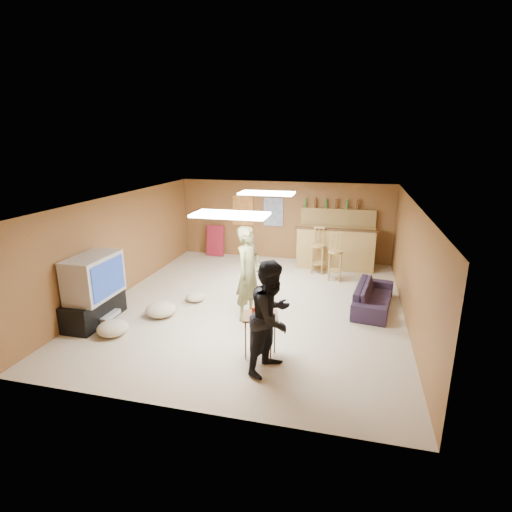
% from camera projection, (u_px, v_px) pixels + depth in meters
% --- Properties ---
extents(ground, '(7.00, 7.00, 0.00)m').
position_uv_depth(ground, '(254.00, 304.00, 8.35)').
color(ground, '#BBAB8F').
rests_on(ground, ground).
extents(ceiling, '(6.00, 7.00, 0.02)m').
position_uv_depth(ceiling, '(254.00, 200.00, 7.73)').
color(ceiling, silver).
rests_on(ceiling, ground).
extents(wall_back, '(6.00, 0.02, 2.20)m').
position_uv_depth(wall_back, '(284.00, 221.00, 11.30)').
color(wall_back, brown).
rests_on(wall_back, ground).
extents(wall_front, '(6.00, 0.02, 2.20)m').
position_uv_depth(wall_front, '(182.00, 332.00, 4.78)').
color(wall_front, brown).
rests_on(wall_front, ground).
extents(wall_left, '(0.02, 7.00, 2.20)m').
position_uv_depth(wall_left, '(121.00, 245.00, 8.73)').
color(wall_left, brown).
rests_on(wall_left, ground).
extents(wall_right, '(0.02, 7.00, 2.20)m').
position_uv_depth(wall_right, '(411.00, 265.00, 7.35)').
color(wall_right, brown).
rests_on(wall_right, ground).
extents(tv_stand, '(0.55, 1.30, 0.50)m').
position_uv_depth(tv_stand, '(94.00, 309.00, 7.51)').
color(tv_stand, black).
rests_on(tv_stand, ground).
extents(dvd_box, '(0.35, 0.50, 0.08)m').
position_uv_depth(dvd_box, '(105.00, 315.00, 7.49)').
color(dvd_box, '#B2B2B7').
rests_on(dvd_box, tv_stand).
extents(tv_body, '(0.60, 1.10, 0.80)m').
position_uv_depth(tv_body, '(94.00, 277.00, 7.31)').
color(tv_body, '#B2B2B7').
rests_on(tv_body, tv_stand).
extents(tv_screen, '(0.02, 0.95, 0.65)m').
position_uv_depth(tv_screen, '(109.00, 278.00, 7.24)').
color(tv_screen, navy).
rests_on(tv_screen, tv_body).
extents(bar_counter, '(2.00, 0.60, 1.10)m').
position_uv_depth(bar_counter, '(335.00, 248.00, 10.60)').
color(bar_counter, olive).
rests_on(bar_counter, ground).
extents(bar_lip, '(2.10, 0.12, 0.05)m').
position_uv_depth(bar_lip, '(336.00, 230.00, 10.21)').
color(bar_lip, '#412814').
rests_on(bar_lip, bar_counter).
extents(bar_shelf, '(2.00, 0.18, 0.05)m').
position_uv_depth(bar_shelf, '(338.00, 210.00, 10.75)').
color(bar_shelf, olive).
rests_on(bar_shelf, bar_backing).
extents(bar_backing, '(2.00, 0.14, 0.60)m').
position_uv_depth(bar_backing, '(338.00, 220.00, 10.85)').
color(bar_backing, olive).
rests_on(bar_backing, bar_counter).
extents(poster_left, '(0.60, 0.03, 0.85)m').
position_uv_depth(poster_left, '(243.00, 211.00, 11.47)').
color(poster_left, '#BF3F26').
rests_on(poster_left, wall_back).
extents(poster_right, '(0.55, 0.03, 0.80)m').
position_uv_depth(poster_right, '(273.00, 212.00, 11.26)').
color(poster_right, '#334C99').
rests_on(poster_right, wall_back).
extents(folding_chair_stack, '(0.50, 0.26, 0.91)m').
position_uv_depth(folding_chair_stack, '(215.00, 241.00, 11.76)').
color(folding_chair_stack, maroon).
rests_on(folding_chair_stack, ground).
extents(ceiling_panel_front, '(1.20, 0.60, 0.04)m').
position_uv_depth(ceiling_panel_front, '(230.00, 215.00, 6.34)').
color(ceiling_panel_front, white).
rests_on(ceiling_panel_front, ceiling).
extents(ceiling_panel_back, '(1.20, 0.60, 0.04)m').
position_uv_depth(ceiling_panel_back, '(267.00, 193.00, 8.86)').
color(ceiling_panel_back, white).
rests_on(ceiling_panel_back, ceiling).
extents(person_olive, '(0.60, 0.75, 1.81)m').
position_uv_depth(person_olive, '(248.00, 274.00, 7.47)').
color(person_olive, olive).
rests_on(person_olive, ground).
extents(person_black, '(0.91, 1.01, 1.70)m').
position_uv_depth(person_black, '(272.00, 317.00, 5.77)').
color(person_black, black).
rests_on(person_black, ground).
extents(sofa, '(0.90, 1.79, 0.50)m').
position_uv_depth(sofa, '(373.00, 297.00, 8.10)').
color(sofa, black).
rests_on(sofa, ground).
extents(tray_table, '(0.64, 0.56, 0.71)m').
position_uv_depth(tray_table, '(260.00, 336.00, 6.27)').
color(tray_table, '#412814').
rests_on(tray_table, ground).
extents(cup_red_near, '(0.08, 0.08, 0.10)m').
position_uv_depth(cup_red_near, '(254.00, 310.00, 6.22)').
color(cup_red_near, red).
rests_on(cup_red_near, tray_table).
extents(cup_red_far, '(0.10, 0.10, 0.11)m').
position_uv_depth(cup_red_far, '(265.00, 315.00, 6.04)').
color(cup_red_far, red).
rests_on(cup_red_far, tray_table).
extents(cup_blue, '(0.08, 0.08, 0.11)m').
position_uv_depth(cup_blue, '(269.00, 311.00, 6.19)').
color(cup_blue, '#16439A').
rests_on(cup_blue, tray_table).
extents(bar_stool_left, '(0.39, 0.39, 1.07)m').
position_uv_depth(bar_stool_left, '(318.00, 253.00, 10.20)').
color(bar_stool_left, olive).
rests_on(bar_stool_left, ground).
extents(bar_stool_right, '(0.37, 0.37, 1.11)m').
position_uv_depth(bar_stool_right, '(335.00, 258.00, 9.65)').
color(bar_stool_right, olive).
rests_on(bar_stool_right, ground).
extents(cushion_near_tv, '(0.71, 0.71, 0.27)m').
position_uv_depth(cushion_near_tv, '(161.00, 309.00, 7.78)').
color(cushion_near_tv, tan).
rests_on(cushion_near_tv, ground).
extents(cushion_mid, '(0.46, 0.46, 0.19)m').
position_uv_depth(cushion_mid, '(195.00, 297.00, 8.50)').
color(cushion_mid, tan).
rests_on(cushion_mid, ground).
extents(cushion_far, '(0.63, 0.63, 0.25)m').
position_uv_depth(cushion_far, '(113.00, 328.00, 7.03)').
color(cushion_far, tan).
rests_on(cushion_far, ground).
extents(bottle_row, '(1.48, 0.08, 0.26)m').
position_uv_depth(bottle_row, '(331.00, 204.00, 10.73)').
color(bottle_row, '#3F7233').
rests_on(bottle_row, bar_shelf).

